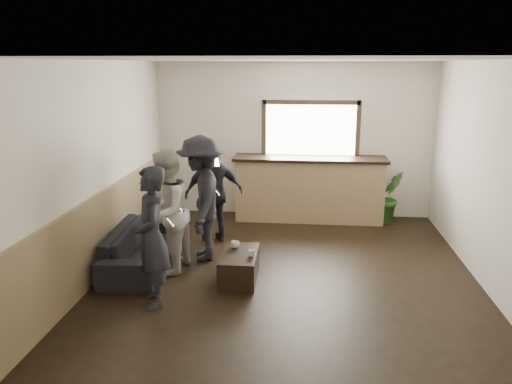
# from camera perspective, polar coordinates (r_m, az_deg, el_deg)

# --- Properties ---
(ground) EXTENTS (5.00, 6.00, 0.01)m
(ground) POSITION_cam_1_polar(r_m,az_deg,el_deg) (6.66, 3.38, -9.98)
(ground) COLOR black
(room_shell) EXTENTS (5.01, 6.01, 2.80)m
(room_shell) POSITION_cam_1_polar(r_m,az_deg,el_deg) (6.27, -3.17, 2.61)
(room_shell) COLOR silver
(room_shell) RESTS_ON ground
(bar_counter) EXTENTS (2.70, 0.68, 2.13)m
(bar_counter) POSITION_cam_1_polar(r_m,az_deg,el_deg) (9.01, 6.09, 0.82)
(bar_counter) COLOR #A17F57
(bar_counter) RESTS_ON ground
(sofa) EXTENTS (0.87, 1.91, 0.54)m
(sofa) POSITION_cam_1_polar(r_m,az_deg,el_deg) (7.20, -13.11, -6.10)
(sofa) COLOR black
(sofa) RESTS_ON ground
(coffee_table) EXTENTS (0.47, 0.84, 0.37)m
(coffee_table) POSITION_cam_1_polar(r_m,az_deg,el_deg) (6.59, -1.91, -8.49)
(coffee_table) COLOR black
(coffee_table) RESTS_ON ground
(cup_a) EXTENTS (0.14, 0.14, 0.09)m
(cup_a) POSITION_cam_1_polar(r_m,az_deg,el_deg) (6.69, -2.40, -6.02)
(cup_a) COLOR silver
(cup_a) RESTS_ON coffee_table
(cup_b) EXTENTS (0.11, 0.11, 0.08)m
(cup_b) POSITION_cam_1_polar(r_m,az_deg,el_deg) (6.40, -0.50, -6.99)
(cup_b) COLOR silver
(cup_b) RESTS_ON coffee_table
(potted_plant) EXTENTS (0.63, 0.57, 0.94)m
(potted_plant) POSITION_cam_1_polar(r_m,az_deg,el_deg) (9.13, 14.89, -0.52)
(potted_plant) COLOR #2D6623
(potted_plant) RESTS_ON ground
(person_a) EXTENTS (0.59, 0.71, 1.65)m
(person_a) POSITION_cam_1_polar(r_m,az_deg,el_deg) (5.85, -11.83, -5.09)
(person_a) COLOR black
(person_a) RESTS_ON ground
(person_b) EXTENTS (0.76, 0.91, 1.68)m
(person_b) POSITION_cam_1_polar(r_m,az_deg,el_deg) (6.72, -10.24, -2.31)
(person_b) COLOR #B9B5A7
(person_b) RESTS_ON ground
(person_c) EXTENTS (0.88, 1.27, 1.80)m
(person_c) POSITION_cam_1_polar(r_m,az_deg,el_deg) (7.11, -6.26, -0.74)
(person_c) COLOR black
(person_c) RESTS_ON ground
(person_d) EXTENTS (1.00, 0.72, 1.58)m
(person_d) POSITION_cam_1_polar(r_m,az_deg,el_deg) (7.83, -4.83, -0.11)
(person_d) COLOR black
(person_d) RESTS_ON ground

